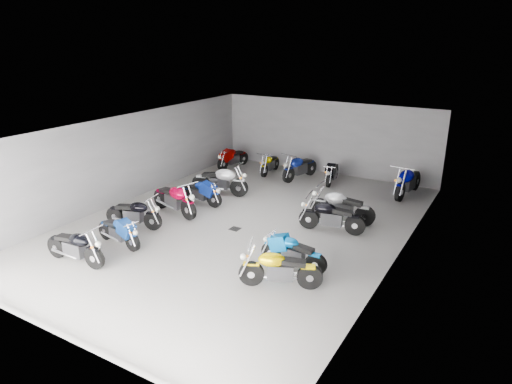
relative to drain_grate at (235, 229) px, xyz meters
The scene contains 21 objects.
ground 0.50m from the drain_grate, 90.00° to the left, with size 14.00×14.00×0.00m, color gray.
wall_back 7.67m from the drain_grate, 90.00° to the left, with size 10.00×0.10×3.20m, color slate.
wall_left 5.27m from the drain_grate, behind, with size 0.10×14.00×3.20m, color slate.
wall_right 5.27m from the drain_grate, ahead, with size 0.10×14.00×3.20m, color slate.
ceiling 3.25m from the drain_grate, 90.00° to the left, with size 10.00×14.00×0.04m, color black.
drain_grate is the anchor object (origin of this frame).
motorcycle_left_a 4.83m from the drain_grate, 120.82° to the right, with size 2.06×0.43×0.90m.
motorcycle_left_b 3.59m from the drain_grate, 130.09° to the right, with size 1.87×0.45×0.82m.
motorcycle_left_c 3.28m from the drain_grate, 152.09° to the right, with size 1.99×0.58×0.88m.
motorcycle_left_d 2.58m from the drain_grate, behind, with size 2.25×0.70×1.00m.
motorcycle_left_e 2.70m from the drain_grate, 152.07° to the left, with size 1.94×0.39×0.85m.
motorcycle_left_f 3.48m from the drain_grate, 132.42° to the left, with size 2.31×0.67×1.02m.
motorcycle_right_b 3.80m from the drain_grate, 40.04° to the right, with size 1.96×0.97×0.91m.
motorcycle_right_c 3.08m from the drain_grate, 26.76° to the right, with size 1.92×0.37×0.84m.
motorcycle_right_e 3.09m from the drain_grate, 27.22° to the left, with size 2.11×0.56×0.93m.
motorcycle_right_f 3.61m from the drain_grate, 41.05° to the left, with size 2.22×0.46×0.98m.
motorcycle_back_a 7.20m from the drain_grate, 123.87° to the left, with size 0.51×1.99×0.88m.
motorcycle_back_b 6.39m from the drain_grate, 108.78° to the left, with size 0.42×1.88×0.83m.
motorcycle_back_c 5.99m from the drain_grate, 95.23° to the left, with size 0.66×2.17×0.97m.
motorcycle_back_d 6.23m from the drain_grate, 81.88° to the left, with size 0.49×1.91×0.84m.
motorcycle_back_f 7.31m from the drain_grate, 56.77° to the left, with size 0.55×2.40×1.05m.
Camera 1 is at (7.44, -11.77, 5.92)m, focal length 32.00 mm.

